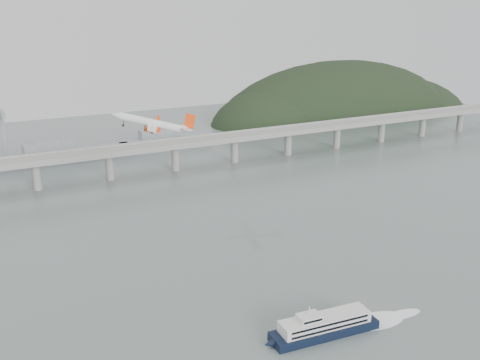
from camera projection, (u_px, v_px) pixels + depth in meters
ground at (297, 291)px, 247.36m from camera, size 900.00×900.00×0.00m
bridge at (148, 151)px, 410.87m from camera, size 800.00×22.00×23.90m
headland at (347, 128)px, 659.00m from camera, size 365.00×155.00×156.00m
ferry at (324, 326)px, 214.16m from camera, size 71.50×15.95×13.48m
airliner at (154, 124)px, 289.38m from camera, size 42.01×39.08×14.00m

